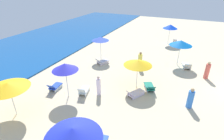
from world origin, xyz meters
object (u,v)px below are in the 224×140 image
lounge_chair_5_1 (150,87)px  umbrella_4 (170,27)px  beachgoer_4 (207,71)px  beachgoer_0 (99,86)px  beachgoer_1 (140,61)px  umbrella_1 (65,67)px  beachgoer_3 (190,99)px  lounge_chair_6_0 (102,62)px  umbrella_3 (8,85)px  umbrella_6 (100,39)px  umbrella_5 (138,63)px  lounge_chair_4_0 (176,41)px  lounge_chair_5_0 (135,93)px  umbrella_0 (181,43)px  lounge_chair_1_1 (55,87)px  lounge_chair_0_0 (186,66)px  lounge_chair_1_0 (84,91)px  umbrella_2 (73,133)px

lounge_chair_5_1 → umbrella_4: bearing=-114.8°
lounge_chair_5_1 → beachgoer_4: size_ratio=0.95×
beachgoer_4 → beachgoer_0: bearing=-49.3°
beachgoer_0 → beachgoer_1: size_ratio=0.91×
beachgoer_0 → beachgoer_1: bearing=119.2°
umbrella_1 → beachgoer_3: bearing=-74.4°
lounge_chair_6_0 → beachgoer_3: (-3.86, -8.68, 0.43)m
umbrella_3 → lounge_chair_6_0: (9.25, -1.47, -1.91)m
umbrella_6 → umbrella_5: bearing=-126.3°
lounge_chair_4_0 → lounge_chair_5_0: bearing=92.2°
umbrella_5 → lounge_chair_5_0: bearing=-166.5°
lounge_chair_4_0 → beachgoer_1: (-10.20, 2.28, 0.56)m
umbrella_0 → lounge_chair_6_0: size_ratio=1.69×
lounge_chair_1_1 → umbrella_1: bearing=163.8°
lounge_chair_0_0 → umbrella_1: (-8.77, 7.73, 2.19)m
lounge_chair_4_0 → umbrella_5: (-13.59, 1.55, 1.91)m
lounge_chair_1_1 → beachgoer_4: beachgoer_4 is taller
umbrella_0 → lounge_chair_6_0: 8.07m
umbrella_0 → umbrella_6: 8.10m
beachgoer_0 → lounge_chair_1_1: bearing=-121.7°
lounge_chair_5_0 → umbrella_6: 7.94m
lounge_chair_5_1 → lounge_chair_6_0: (2.83, 5.70, 0.01)m
lounge_chair_4_0 → lounge_chair_5_0: (-14.92, 1.23, 0.01)m
lounge_chair_1_0 → umbrella_5: bearing=-156.9°
umbrella_2 → beachgoer_3: umbrella_2 is taller
lounge_chair_5_1 → umbrella_2: bearing=54.4°
umbrella_5 → beachgoer_3: umbrella_5 is taller
umbrella_5 → beachgoer_1: size_ratio=1.37×
lounge_chair_0_0 → lounge_chair_1_1: size_ratio=1.22×
beachgoer_0 → lounge_chair_4_0: bearing=120.8°
umbrella_0 → umbrella_5: 6.37m
umbrella_4 → umbrella_1: bearing=163.0°
lounge_chair_5_1 → beachgoer_0: bearing=6.5°
lounge_chair_6_0 → lounge_chair_1_1: bearing=103.9°
umbrella_0 → lounge_chair_5_0: (-7.16, 2.25, -2.11)m
lounge_chair_1_1 → lounge_chair_4_0: 18.24m
lounge_chair_1_0 → beachgoer_3: 7.62m
beachgoer_3 → umbrella_1: bearing=-119.1°
lounge_chair_1_0 → beachgoer_0: beachgoer_0 is taller
lounge_chair_0_0 → beachgoer_3: size_ratio=1.05×
lounge_chair_5_1 → beachgoer_4: (3.92, -4.10, 0.48)m
lounge_chair_6_0 → beachgoer_4: beachgoer_4 is taller
umbrella_3 → umbrella_4: 20.13m
umbrella_4 → beachgoer_1: bearing=171.5°
lounge_chair_5_0 → beachgoer_0: size_ratio=1.02×
umbrella_1 → umbrella_5: size_ratio=1.15×
umbrella_5 → lounge_chair_5_0: 2.35m
umbrella_2 → lounge_chair_6_0: umbrella_2 is taller
umbrella_1 → umbrella_3: 3.58m
umbrella_5 → umbrella_0: bearing=-23.8°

